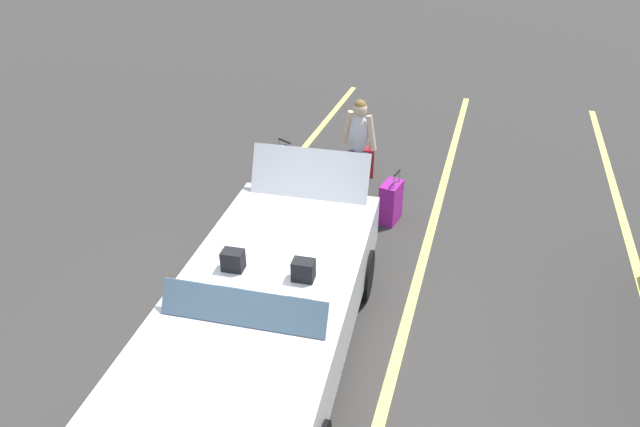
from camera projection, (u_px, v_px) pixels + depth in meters
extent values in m
plane|color=#383533|center=(267.00, 356.00, 5.99)|extent=(80.00, 80.00, 0.00)
cube|color=#EAE066|center=(154.00, 329.00, 6.35)|extent=(18.00, 0.12, 0.01)
cube|color=#EAE066|center=(389.00, 385.00, 5.65)|extent=(18.00, 0.12, 0.01)
cube|color=silver|center=(264.00, 311.00, 5.68)|extent=(4.22, 2.06, 0.64)
cube|color=slate|center=(243.00, 308.00, 5.01)|extent=(0.30, 1.56, 0.31)
cube|color=black|center=(303.00, 270.00, 5.56)|extent=(0.18, 0.23, 0.22)
cube|color=black|center=(233.00, 260.00, 5.70)|extent=(0.18, 0.23, 0.22)
cube|color=silver|center=(310.00, 174.00, 7.00)|extent=(0.40, 1.51, 0.59)
cylinder|color=black|center=(133.00, 418.00, 4.94)|extent=(0.61, 0.26, 0.60)
cylinder|color=black|center=(362.00, 274.00, 6.75)|extent=(0.61, 0.26, 0.60)
cylinder|color=black|center=(235.00, 256.00, 7.06)|extent=(0.61, 0.26, 0.60)
cube|color=black|center=(289.00, 172.00, 8.92)|extent=(0.47, 0.55, 0.74)
cube|color=black|center=(296.00, 173.00, 9.04)|extent=(0.19, 0.35, 0.41)
cylinder|color=gray|center=(279.00, 144.00, 8.72)|extent=(0.03, 0.03, 0.19)
cylinder|color=gray|center=(291.00, 149.00, 8.56)|extent=(0.03, 0.03, 0.19)
cylinder|color=black|center=(285.00, 141.00, 8.59)|extent=(0.14, 0.25, 0.03)
sphere|color=black|center=(278.00, 191.00, 9.14)|extent=(0.04, 0.04, 0.04)
sphere|color=black|center=(292.00, 198.00, 8.94)|extent=(0.04, 0.04, 0.04)
cube|color=#991E8C|center=(391.00, 202.00, 8.22)|extent=(0.44, 0.31, 0.62)
cube|color=#721669|center=(382.00, 203.00, 8.29)|extent=(0.32, 0.07, 0.34)
cylinder|color=gray|center=(394.00, 182.00, 7.90)|extent=(0.02, 0.02, 0.18)
cylinder|color=gray|center=(399.00, 176.00, 8.07)|extent=(0.02, 0.02, 0.18)
cylinder|color=black|center=(397.00, 173.00, 7.94)|extent=(0.22, 0.07, 0.03)
sphere|color=black|center=(392.00, 225.00, 8.22)|extent=(0.04, 0.04, 0.04)
sphere|color=black|center=(398.00, 216.00, 8.44)|extent=(0.04, 0.04, 0.04)
cube|color=red|center=(364.00, 162.00, 9.53)|extent=(0.27, 0.38, 0.50)
cylinder|color=gray|center=(359.00, 144.00, 9.31)|extent=(0.02, 0.02, 0.20)
cylinder|color=gray|center=(370.00, 144.00, 9.30)|extent=(0.02, 0.02, 0.20)
cylinder|color=black|center=(365.00, 139.00, 9.25)|extent=(0.07, 0.19, 0.03)
sphere|color=black|center=(356.00, 176.00, 9.59)|extent=(0.04, 0.04, 0.04)
sphere|color=black|center=(370.00, 176.00, 9.57)|extent=(0.04, 0.04, 0.04)
cylinder|color=#1E2338|center=(363.00, 178.00, 8.66)|extent=(0.19, 0.19, 0.82)
cylinder|color=#1E2338|center=(352.00, 175.00, 8.76)|extent=(0.19, 0.19, 0.82)
ellipsoid|color=silver|center=(359.00, 134.00, 8.35)|extent=(0.30, 0.37, 0.60)
sphere|color=beige|center=(360.00, 109.00, 8.14)|extent=(0.21, 0.21, 0.21)
sphere|color=olive|center=(360.00, 106.00, 8.12)|extent=(0.18, 0.18, 0.18)
cylinder|color=beige|center=(371.00, 133.00, 8.21)|extent=(0.14, 0.21, 0.53)
cylinder|color=beige|center=(347.00, 127.00, 8.41)|extent=(0.14, 0.21, 0.53)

